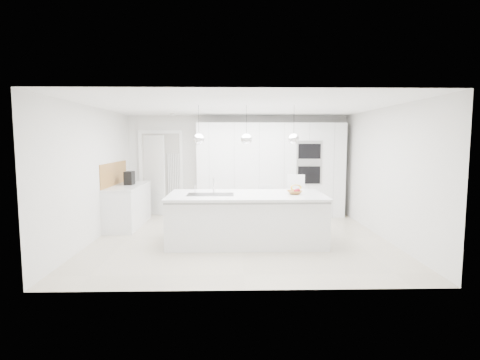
{
  "coord_description": "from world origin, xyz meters",
  "views": [
    {
      "loc": [
        -0.17,
        -7.02,
        1.87
      ],
      "look_at": [
        0.0,
        0.3,
        1.1
      ],
      "focal_mm": 28.0,
      "sensor_mm": 36.0,
      "label": 1
    }
  ],
  "objects_px": {
    "bar_stool_right": "(297,204)",
    "island_base": "(246,220)",
    "fruit_bowl": "(295,192)",
    "bar_stool_left": "(266,209)",
    "espresso_machine": "(129,178)"
  },
  "relations": [
    {
      "from": "island_base",
      "to": "bar_stool_left",
      "type": "bearing_deg",
      "value": 62.25
    },
    {
      "from": "bar_stool_left",
      "to": "espresso_machine",
      "type": "bearing_deg",
      "value": 147.32
    },
    {
      "from": "espresso_machine",
      "to": "island_base",
      "type": "bearing_deg",
      "value": -30.27
    },
    {
      "from": "fruit_bowl",
      "to": "espresso_machine",
      "type": "distance_m",
      "value": 3.76
    },
    {
      "from": "island_base",
      "to": "fruit_bowl",
      "type": "bearing_deg",
      "value": -0.23
    },
    {
      "from": "island_base",
      "to": "bar_stool_right",
      "type": "bearing_deg",
      "value": 38.23
    },
    {
      "from": "espresso_machine",
      "to": "bar_stool_right",
      "type": "xyz_separation_m",
      "value": [
        3.61,
        -0.72,
        -0.47
      ]
    },
    {
      "from": "bar_stool_right",
      "to": "espresso_machine",
      "type": "bearing_deg",
      "value": 171.66
    },
    {
      "from": "island_base",
      "to": "bar_stool_right",
      "type": "relative_size",
      "value": 2.42
    },
    {
      "from": "fruit_bowl",
      "to": "island_base",
      "type": "bearing_deg",
      "value": 179.77
    },
    {
      "from": "bar_stool_right",
      "to": "island_base",
      "type": "bearing_deg",
      "value": -138.83
    },
    {
      "from": "fruit_bowl",
      "to": "bar_stool_left",
      "type": "bearing_deg",
      "value": 118.29
    },
    {
      "from": "island_base",
      "to": "bar_stool_left",
      "type": "distance_m",
      "value": 0.93
    },
    {
      "from": "fruit_bowl",
      "to": "bar_stool_left",
      "type": "xyz_separation_m",
      "value": [
        -0.45,
        0.83,
        -0.45
      ]
    },
    {
      "from": "island_base",
      "to": "espresso_machine",
      "type": "xyz_separation_m",
      "value": [
        -2.53,
        1.57,
        0.62
      ]
    }
  ]
}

